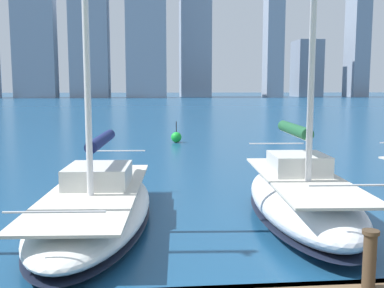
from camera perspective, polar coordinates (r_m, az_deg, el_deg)
name	(u,v)px	position (r m, az deg, el deg)	size (l,w,h in m)	color
city_skyline	(117,36)	(164.28, -9.55, 13.33)	(164.98, 24.56, 52.29)	gray
sailboat_forest	(301,196)	(12.47, 13.70, -6.45)	(2.88, 7.27, 11.61)	white
sailboat_navy	(96,203)	(12.31, -12.11, -7.29)	(3.31, 8.66, 12.38)	white
mooring_post	(370,258)	(7.54, 21.62, -13.32)	(0.26, 0.26, 0.91)	#423323
channel_buoy	(176,137)	(29.83, -2.01, 0.87)	(0.70, 0.70, 1.40)	green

